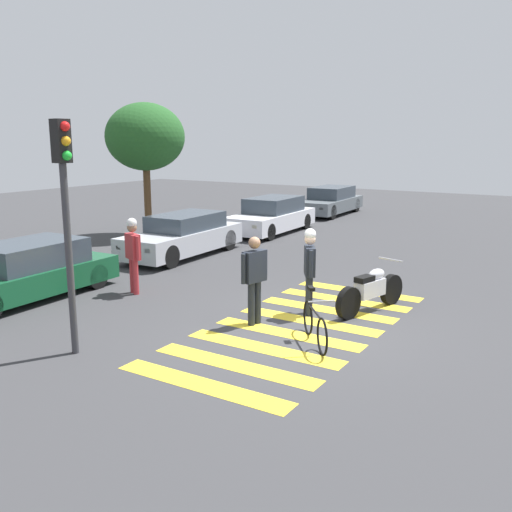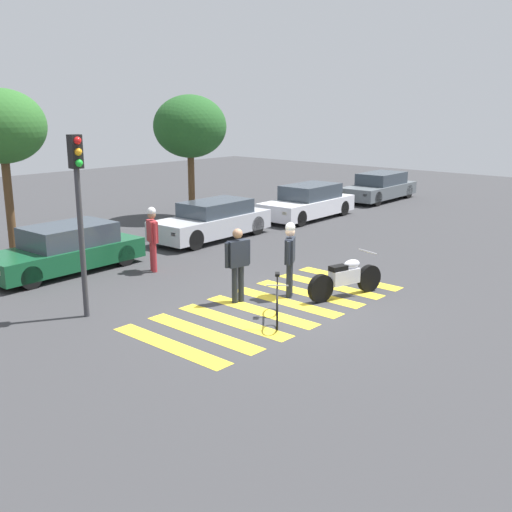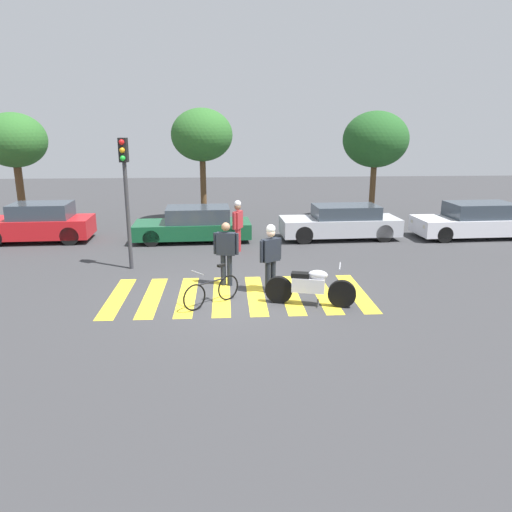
{
  "view_description": "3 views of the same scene",
  "coord_description": "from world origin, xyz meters",
  "px_view_note": "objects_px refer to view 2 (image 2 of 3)",
  "views": [
    {
      "loc": [
        -9.47,
        -4.9,
        3.67
      ],
      "look_at": [
        0.55,
        1.34,
        1.19
      ],
      "focal_mm": 39.54,
      "sensor_mm": 36.0,
      "label": 1
    },
    {
      "loc": [
        -10.28,
        -8.65,
        4.58
      ],
      "look_at": [
        0.59,
        1.08,
        0.92
      ],
      "focal_mm": 42.61,
      "sensor_mm": 36.0,
      "label": 2
    },
    {
      "loc": [
        -0.31,
        -11.97,
        4.31
      ],
      "look_at": [
        0.5,
        0.72,
        0.86
      ],
      "focal_mm": 33.82,
      "sensor_mm": 36.0,
      "label": 3
    }
  ],
  "objects_px": {
    "pedestrian_bystander": "(152,234)",
    "officer_by_motorcycle": "(290,254)",
    "car_silver_sedan": "(213,221)",
    "car_green_compact": "(65,250)",
    "car_white_van": "(308,203)",
    "traffic_light_pole": "(79,196)",
    "leaning_bicycle": "(277,304)",
    "officer_on_foot": "(238,260)",
    "police_motorcycle": "(346,278)",
    "car_grey_coupe": "(380,187)"
  },
  "relations": [
    {
      "from": "pedestrian_bystander",
      "to": "officer_by_motorcycle",
      "type": "bearing_deg",
      "value": -80.14
    },
    {
      "from": "car_silver_sedan",
      "to": "car_green_compact",
      "type": "bearing_deg",
      "value": 179.65
    },
    {
      "from": "officer_by_motorcycle",
      "to": "car_white_van",
      "type": "bearing_deg",
      "value": 34.63
    },
    {
      "from": "car_green_compact",
      "to": "traffic_light_pole",
      "type": "height_order",
      "value": "traffic_light_pole"
    },
    {
      "from": "officer_by_motorcycle",
      "to": "car_green_compact",
      "type": "distance_m",
      "value": 6.61
    },
    {
      "from": "leaning_bicycle",
      "to": "officer_on_foot",
      "type": "relative_size",
      "value": 0.75
    },
    {
      "from": "officer_by_motorcycle",
      "to": "police_motorcycle",
      "type": "bearing_deg",
      "value": -49.61
    },
    {
      "from": "officer_on_foot",
      "to": "traffic_light_pole",
      "type": "relative_size",
      "value": 0.45
    },
    {
      "from": "officer_by_motorcycle",
      "to": "car_green_compact",
      "type": "xyz_separation_m",
      "value": [
        -2.38,
        6.15,
        -0.45
      ]
    },
    {
      "from": "leaning_bicycle",
      "to": "car_grey_coupe",
      "type": "distance_m",
      "value": 17.98
    },
    {
      "from": "pedestrian_bystander",
      "to": "car_silver_sedan",
      "type": "distance_m",
      "value": 4.49
    },
    {
      "from": "officer_on_foot",
      "to": "car_grey_coupe",
      "type": "distance_m",
      "value": 17.09
    },
    {
      "from": "leaning_bicycle",
      "to": "pedestrian_bystander",
      "type": "relative_size",
      "value": 0.74
    },
    {
      "from": "pedestrian_bystander",
      "to": "car_silver_sedan",
      "type": "relative_size",
      "value": 0.4
    },
    {
      "from": "officer_on_foot",
      "to": "pedestrian_bystander",
      "type": "relative_size",
      "value": 0.97
    },
    {
      "from": "police_motorcycle",
      "to": "leaning_bicycle",
      "type": "distance_m",
      "value": 2.42
    },
    {
      "from": "traffic_light_pole",
      "to": "officer_on_foot",
      "type": "bearing_deg",
      "value": -31.47
    },
    {
      "from": "car_green_compact",
      "to": "car_silver_sedan",
      "type": "height_order",
      "value": "car_silver_sedan"
    },
    {
      "from": "officer_on_foot",
      "to": "officer_by_motorcycle",
      "type": "distance_m",
      "value": 1.33
    },
    {
      "from": "police_motorcycle",
      "to": "officer_on_foot",
      "type": "xyz_separation_m",
      "value": [
        -2.05,
        1.66,
        0.56
      ]
    },
    {
      "from": "leaning_bicycle",
      "to": "car_white_van",
      "type": "height_order",
      "value": "car_white_van"
    },
    {
      "from": "car_green_compact",
      "to": "traffic_light_pole",
      "type": "xyz_separation_m",
      "value": [
        -1.75,
        -3.71,
        2.06
      ]
    },
    {
      "from": "leaning_bicycle",
      "to": "pedestrian_bystander",
      "type": "distance_m",
      "value": 5.29
    },
    {
      "from": "car_green_compact",
      "to": "car_white_van",
      "type": "height_order",
      "value": "car_white_van"
    },
    {
      "from": "officer_on_foot",
      "to": "leaning_bicycle",
      "type": "bearing_deg",
      "value": -103.49
    },
    {
      "from": "car_green_compact",
      "to": "car_grey_coupe",
      "type": "bearing_deg",
      "value": 0.64
    },
    {
      "from": "officer_on_foot",
      "to": "traffic_light_pole",
      "type": "bearing_deg",
      "value": 148.53
    },
    {
      "from": "police_motorcycle",
      "to": "officer_by_motorcycle",
      "type": "height_order",
      "value": "officer_by_motorcycle"
    },
    {
      "from": "officer_by_motorcycle",
      "to": "car_green_compact",
      "type": "relative_size",
      "value": 0.41
    },
    {
      "from": "officer_on_foot",
      "to": "car_grey_coupe",
      "type": "bearing_deg",
      "value": 19.55
    },
    {
      "from": "leaning_bicycle",
      "to": "pedestrian_bystander",
      "type": "xyz_separation_m",
      "value": [
        0.78,
        5.18,
        0.7
      ]
    },
    {
      "from": "leaning_bicycle",
      "to": "car_white_van",
      "type": "bearing_deg",
      "value": 33.97
    },
    {
      "from": "car_silver_sedan",
      "to": "car_white_van",
      "type": "distance_m",
      "value": 5.37
    },
    {
      "from": "pedestrian_bystander",
      "to": "car_grey_coupe",
      "type": "bearing_deg",
      "value": 7.43
    },
    {
      "from": "police_motorcycle",
      "to": "officer_on_foot",
      "type": "distance_m",
      "value": 2.7
    },
    {
      "from": "car_green_compact",
      "to": "car_silver_sedan",
      "type": "relative_size",
      "value": 0.97
    },
    {
      "from": "officer_on_foot",
      "to": "car_grey_coupe",
      "type": "height_order",
      "value": "officer_on_foot"
    },
    {
      "from": "police_motorcycle",
      "to": "car_silver_sedan",
      "type": "bearing_deg",
      "value": 71.02
    },
    {
      "from": "officer_on_foot",
      "to": "traffic_light_pole",
      "type": "xyz_separation_m",
      "value": [
        -2.96,
        1.81,
        1.65
      ]
    },
    {
      "from": "traffic_light_pole",
      "to": "officer_by_motorcycle",
      "type": "bearing_deg",
      "value": -30.6
    },
    {
      "from": "police_motorcycle",
      "to": "pedestrian_bystander",
      "type": "xyz_separation_m",
      "value": [
        -1.63,
        5.34,
        0.6
      ]
    },
    {
      "from": "car_green_compact",
      "to": "car_white_van",
      "type": "bearing_deg",
      "value": -0.69
    },
    {
      "from": "police_motorcycle",
      "to": "leaning_bicycle",
      "type": "relative_size",
      "value": 1.63
    },
    {
      "from": "car_silver_sedan",
      "to": "car_white_van",
      "type": "relative_size",
      "value": 1.0
    },
    {
      "from": "pedestrian_bystander",
      "to": "car_silver_sedan",
      "type": "xyz_separation_m",
      "value": [
        4.09,
        1.82,
        -0.42
      ]
    },
    {
      "from": "car_green_compact",
      "to": "car_silver_sedan",
      "type": "xyz_separation_m",
      "value": [
        5.72,
        -0.04,
        0.02
      ]
    },
    {
      "from": "pedestrian_bystander",
      "to": "car_white_van",
      "type": "relative_size",
      "value": 0.39
    },
    {
      "from": "officer_by_motorcycle",
      "to": "car_white_van",
      "type": "relative_size",
      "value": 0.4
    },
    {
      "from": "officer_by_motorcycle",
      "to": "car_white_van",
      "type": "xyz_separation_m",
      "value": [
        8.71,
        6.02,
        -0.42
      ]
    },
    {
      "from": "police_motorcycle",
      "to": "car_white_van",
      "type": "distance_m",
      "value": 10.54
    }
  ]
}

